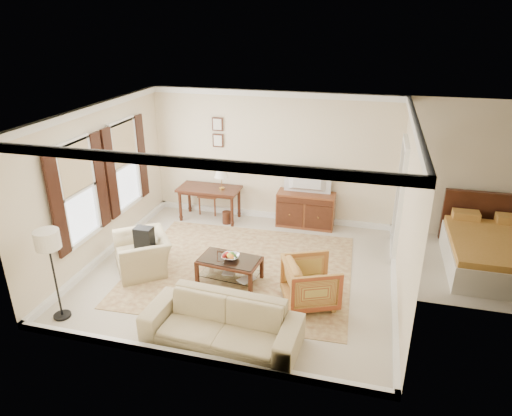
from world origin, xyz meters
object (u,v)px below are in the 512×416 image
at_px(striped_armchair, 311,281).
at_px(sofa, 222,317).
at_px(coffee_table, 230,264).
at_px(tv, 307,172).
at_px(club_armchair, 142,248).
at_px(writing_desk, 209,192).
at_px(sideboard, 306,210).

distance_m(striped_armchair, sofa, 1.68).
height_order(coffee_table, sofa, sofa).
bearing_deg(sofa, tv, 86.50).
bearing_deg(club_armchair, tv, 98.52).
xyz_separation_m(tv, coffee_table, (-0.93, -2.60, -0.92)).
bearing_deg(striped_armchair, club_armchair, 61.48).
relative_size(writing_desk, coffee_table, 1.24).
height_order(sideboard, sofa, sofa).
relative_size(coffee_table, club_armchair, 1.08).
relative_size(sideboard, coffee_table, 1.12).
xyz_separation_m(coffee_table, club_armchair, (-1.65, -0.03, 0.11)).
height_order(coffee_table, club_armchair, club_armchair).
bearing_deg(striped_armchair, coffee_table, 54.75).
relative_size(coffee_table, sofa, 0.50).
bearing_deg(sideboard, coffee_table, -109.49).
distance_m(writing_desk, striped_armchair, 3.88).
bearing_deg(sofa, striped_armchair, 53.88).
bearing_deg(tv, writing_desk, 4.08).
height_order(writing_desk, coffee_table, writing_desk).
distance_m(coffee_table, sofa, 1.64).
distance_m(coffee_table, club_armchair, 1.66).
relative_size(coffee_table, striped_armchair, 1.33).
height_order(tv, striped_armchair, tv).
relative_size(sideboard, club_armchair, 1.21).
relative_size(writing_desk, sideboard, 1.11).
xyz_separation_m(tv, striped_armchair, (0.54, -2.91, -0.84)).
height_order(writing_desk, tv, tv).
height_order(striped_armchair, sofa, sofa).
xyz_separation_m(sideboard, striped_armchair, (0.54, -2.93, 0.03)).
distance_m(tv, sofa, 4.31).
bearing_deg(club_armchair, coffee_table, 54.00).
height_order(coffee_table, striped_armchair, striped_armchair).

